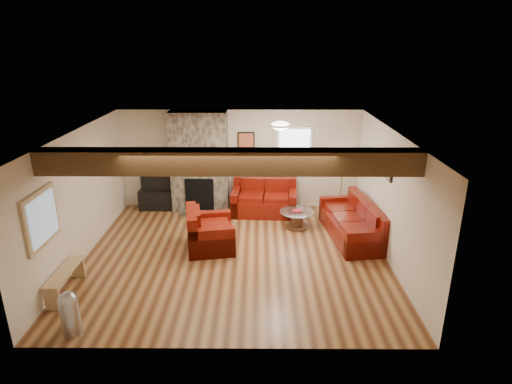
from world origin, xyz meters
TOP-DOWN VIEW (x-y plane):
  - room at (0.00, 0.00)m, footprint 8.00×8.00m
  - oak_beam at (0.00, -1.25)m, footprint 6.00×0.36m
  - chimney_breast at (-1.00, 2.49)m, footprint 1.40×0.67m
  - back_window at (1.35, 2.71)m, footprint 0.90×0.08m
  - hatch_window at (-2.96, -1.50)m, footprint 0.08×1.00m
  - ceiling_dome at (0.90, 0.90)m, footprint 0.40×0.40m
  - artwork_back at (0.15, 2.71)m, footprint 0.42×0.06m
  - artwork_right at (2.96, 0.30)m, footprint 0.06×0.55m
  - sofa_three at (2.48, 0.87)m, footprint 1.13×2.20m
  - loveseat at (0.60, 2.23)m, footprint 1.63×1.01m
  - armchair_red at (-0.54, 0.36)m, footprint 1.10×1.21m
  - coffee_table at (1.35, 1.40)m, footprint 0.81×0.81m
  - tv_cabinet at (-2.06, 2.53)m, footprint 1.02×0.41m
  - television at (-2.06, 2.53)m, footprint 0.86×0.11m
  - floor_lamp at (2.55, 2.55)m, footprint 0.36×0.36m
  - pine_bench at (-2.83, -1.34)m, footprint 0.26×1.11m
  - pedal_bin at (-2.29, -2.42)m, footprint 0.29×0.29m
  - coal_bucket at (-1.16, 2.00)m, footprint 0.31×0.31m

SIDE VIEW (x-z plane):
  - coal_bucket at x=-1.16m, z-range 0.00..0.29m
  - coffee_table at x=1.35m, z-range -0.01..0.41m
  - pine_bench at x=-2.83m, z-range 0.00..0.42m
  - tv_cabinet at x=-2.06m, z-range 0.00..0.51m
  - pedal_bin at x=-2.29m, z-range 0.00..0.69m
  - sofa_three at x=2.48m, z-range 0.00..0.82m
  - loveseat at x=0.60m, z-range 0.00..0.84m
  - armchair_red at x=-0.54m, z-range 0.00..0.86m
  - television at x=-2.06m, z-range 0.51..1.00m
  - floor_lamp at x=2.55m, z-range 0.50..1.90m
  - chimney_breast at x=-1.00m, z-range -0.03..2.47m
  - room at x=0.00m, z-range -2.75..5.25m
  - hatch_window at x=-2.96m, z-range 1.00..1.90m
  - back_window at x=1.35m, z-range 1.00..2.10m
  - artwork_back at x=0.15m, z-range 1.44..1.96m
  - artwork_right at x=2.96m, z-range 1.54..1.96m
  - oak_beam at x=0.00m, z-range 2.12..2.50m
  - ceiling_dome at x=0.90m, z-range 2.35..2.53m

